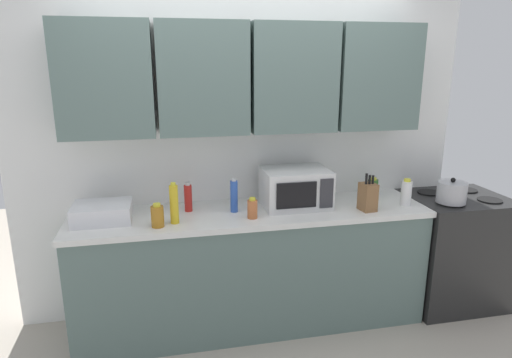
# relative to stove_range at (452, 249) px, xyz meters

# --- Properties ---
(wall_back_with_cabinets) EXTENTS (3.43, 0.38, 2.60)m
(wall_back_with_cabinets) POSITION_rel_stove_range_xyz_m (-1.67, 0.25, 1.13)
(wall_back_with_cabinets) COLOR white
(wall_back_with_cabinets) RESTS_ON ground_plane
(counter_run) EXTENTS (2.56, 0.63, 0.90)m
(counter_run) POSITION_rel_stove_range_xyz_m (-1.67, 0.02, -0.00)
(counter_run) COLOR slate
(counter_run) RESTS_ON ground_plane
(stove_range) EXTENTS (0.76, 0.64, 0.91)m
(stove_range) POSITION_rel_stove_range_xyz_m (0.00, 0.00, 0.00)
(stove_range) COLOR black
(stove_range) RESTS_ON ground_plane
(kettle) EXTENTS (0.22, 0.22, 0.19)m
(kettle) POSITION_rel_stove_range_xyz_m (-0.17, -0.14, 0.54)
(kettle) COLOR #B2B2B7
(kettle) RESTS_ON stove_range
(microwave) EXTENTS (0.48, 0.37, 0.28)m
(microwave) POSITION_rel_stove_range_xyz_m (-1.33, 0.06, 0.59)
(microwave) COLOR silver
(microwave) RESTS_ON counter_run
(dish_rack) EXTENTS (0.38, 0.30, 0.12)m
(dish_rack) POSITION_rel_stove_range_xyz_m (-2.69, 0.02, 0.51)
(dish_rack) COLOR silver
(dish_rack) RESTS_ON counter_run
(knife_block) EXTENTS (0.11, 0.13, 0.28)m
(knife_block) POSITION_rel_stove_range_xyz_m (-0.85, -0.15, 0.55)
(knife_block) COLOR brown
(knife_block) RESTS_ON counter_run
(bottle_green_oil) EXTENTS (0.08, 0.08, 0.17)m
(bottle_green_oil) POSITION_rel_stove_range_xyz_m (-0.68, 0.12, 0.53)
(bottle_green_oil) COLOR #386B2D
(bottle_green_oil) RESTS_ON counter_run
(bottle_white_jar) EXTENTS (0.08, 0.08, 0.20)m
(bottle_white_jar) POSITION_rel_stove_range_xyz_m (-0.52, -0.10, 0.54)
(bottle_white_jar) COLOR white
(bottle_white_jar) RESTS_ON counter_run
(bottle_yellow_mustard) EXTENTS (0.06, 0.06, 0.28)m
(bottle_yellow_mustard) POSITION_rel_stove_range_xyz_m (-2.22, -0.12, 0.58)
(bottle_yellow_mustard) COLOR gold
(bottle_yellow_mustard) RESTS_ON counter_run
(bottle_spice_jar) EXTENTS (0.07, 0.07, 0.15)m
(bottle_spice_jar) POSITION_rel_stove_range_xyz_m (-1.69, -0.13, 0.52)
(bottle_spice_jar) COLOR #BC6638
(bottle_spice_jar) RESTS_ON counter_run
(bottle_amber_vinegar) EXTENTS (0.08, 0.08, 0.16)m
(bottle_amber_vinegar) POSITION_rel_stove_range_xyz_m (-2.33, -0.16, 0.52)
(bottle_amber_vinegar) COLOR #AD701E
(bottle_amber_vinegar) RESTS_ON counter_run
(bottle_blue_cleaner) EXTENTS (0.05, 0.05, 0.24)m
(bottle_blue_cleaner) POSITION_rel_stove_range_xyz_m (-1.80, 0.02, 0.57)
(bottle_blue_cleaner) COLOR #2D56B7
(bottle_blue_cleaner) RESTS_ON counter_run
(bottle_red_sauce) EXTENTS (0.06, 0.06, 0.21)m
(bottle_red_sauce) POSITION_rel_stove_range_xyz_m (-2.11, 0.10, 0.55)
(bottle_red_sauce) COLOR red
(bottle_red_sauce) RESTS_ON counter_run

